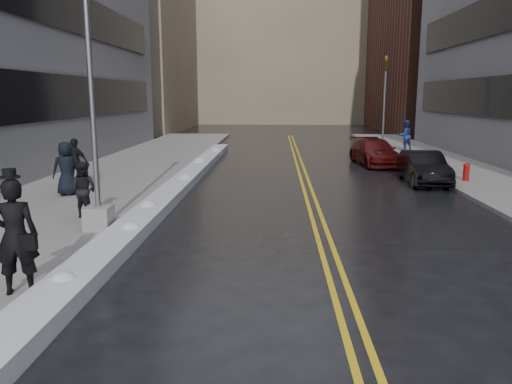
# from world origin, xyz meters

# --- Properties ---
(ground) EXTENTS (160.00, 160.00, 0.00)m
(ground) POSITION_xyz_m (0.00, 0.00, 0.00)
(ground) COLOR black
(ground) RESTS_ON ground
(sidewalk_west) EXTENTS (5.50, 50.00, 0.15)m
(sidewalk_west) POSITION_xyz_m (-5.75, 10.00, 0.07)
(sidewalk_west) COLOR gray
(sidewalk_west) RESTS_ON ground
(sidewalk_east) EXTENTS (4.00, 50.00, 0.15)m
(sidewalk_east) POSITION_xyz_m (10.00, 10.00, 0.07)
(sidewalk_east) COLOR gray
(sidewalk_east) RESTS_ON ground
(lane_line_left) EXTENTS (0.12, 50.00, 0.01)m
(lane_line_left) POSITION_xyz_m (2.35, 10.00, 0.00)
(lane_line_left) COLOR gold
(lane_line_left) RESTS_ON ground
(lane_line_right) EXTENTS (0.12, 50.00, 0.01)m
(lane_line_right) POSITION_xyz_m (2.65, 10.00, 0.00)
(lane_line_right) COLOR gold
(lane_line_right) RESTS_ON ground
(snow_ridge) EXTENTS (0.90, 30.00, 0.34)m
(snow_ridge) POSITION_xyz_m (-2.45, 8.00, 0.17)
(snow_ridge) COLOR silver
(snow_ridge) RESTS_ON ground
(building_west_far) EXTENTS (14.00, 22.00, 18.00)m
(building_west_far) POSITION_xyz_m (-15.50, 44.00, 9.00)
(building_west_far) COLOR gray
(building_west_far) RESTS_ON ground
(building_far) EXTENTS (36.00, 16.00, 22.00)m
(building_far) POSITION_xyz_m (2.00, 60.00, 11.00)
(building_far) COLOR gray
(building_far) RESTS_ON ground
(lamppost) EXTENTS (0.65, 0.65, 7.62)m
(lamppost) POSITION_xyz_m (-3.30, 2.00, 2.53)
(lamppost) COLOR gray
(lamppost) RESTS_ON sidewalk_west
(fire_hydrant) EXTENTS (0.26, 0.26, 0.73)m
(fire_hydrant) POSITION_xyz_m (9.00, 10.00, 0.55)
(fire_hydrant) COLOR maroon
(fire_hydrant) RESTS_ON sidewalk_east
(traffic_signal) EXTENTS (0.16, 0.20, 6.00)m
(traffic_signal) POSITION_xyz_m (8.50, 24.00, 3.40)
(traffic_signal) COLOR gray
(traffic_signal) RESTS_ON sidewalk_east
(pedestrian_fedora) EXTENTS (0.86, 0.68, 2.05)m
(pedestrian_fedora) POSITION_xyz_m (-3.20, -2.27, 1.18)
(pedestrian_fedora) COLOR black
(pedestrian_fedora) RESTS_ON sidewalk_west
(pedestrian_b) EXTENTS (0.92, 0.81, 1.59)m
(pedestrian_b) POSITION_xyz_m (-4.17, 3.32, 0.95)
(pedestrian_b) COLOR black
(pedestrian_b) RESTS_ON sidewalk_west
(pedestrian_c) EXTENTS (1.09, 0.97, 1.87)m
(pedestrian_c) POSITION_xyz_m (-5.97, 6.39, 1.09)
(pedestrian_c) COLOR black
(pedestrian_c) RESTS_ON sidewalk_west
(pedestrian_d) EXTENTS (1.14, 0.70, 1.81)m
(pedestrian_d) POSITION_xyz_m (-6.45, 8.37, 1.05)
(pedestrian_d) COLOR black
(pedestrian_d) RESTS_ON sidewalk_west
(pedestrian_east) EXTENTS (1.13, 1.00, 1.92)m
(pedestrian_east) POSITION_xyz_m (9.31, 21.22, 1.11)
(pedestrian_east) COLOR navy
(pedestrian_east) RESTS_ON sidewalk_east
(car_black) EXTENTS (1.48, 4.04, 1.32)m
(car_black) POSITION_xyz_m (7.31, 10.14, 0.66)
(car_black) COLOR black
(car_black) RESTS_ON ground
(car_maroon) EXTENTS (2.36, 4.78, 1.34)m
(car_maroon) POSITION_xyz_m (6.41, 15.73, 0.67)
(car_maroon) COLOR #490C0B
(car_maroon) RESTS_ON ground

